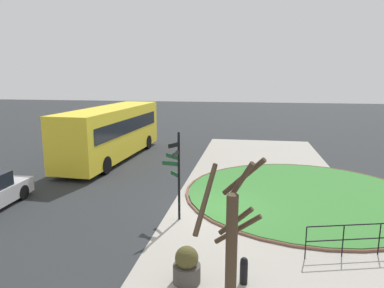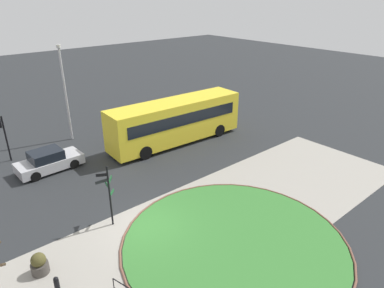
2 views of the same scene
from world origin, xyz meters
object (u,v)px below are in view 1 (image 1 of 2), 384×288
bus_yellow (112,132)px  street_tree_bare (231,251)px  bollard_foreground (244,270)px  signpost_directional (177,170)px  planter_near_signpost (187,266)px

bus_yellow → street_tree_bare: bearing=-147.4°
bollard_foreground → bus_yellow: bus_yellow is taller
street_tree_bare → signpost_directional: bearing=21.9°
signpost_directional → street_tree_bare: street_tree_bare is taller
bollard_foreground → signpost_directional: bearing=34.1°
bollard_foreground → planter_near_signpost: planter_near_signpost is taller
signpost_directional → bollard_foreground: bearing=-145.9°
bus_yellow → planter_near_signpost: 14.87m
bus_yellow → signpost_directional: bearing=-142.9°
bollard_foreground → planter_near_signpost: 1.48m
planter_near_signpost → bollard_foreground: bearing=-83.4°
bollard_foreground → street_tree_bare: (-1.92, 0.26, 1.53)m
signpost_directional → bus_yellow: bearing=34.4°
bollard_foreground → planter_near_signpost: (-0.17, 1.47, 0.07)m
planter_near_signpost → bus_yellow: bearing=29.3°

